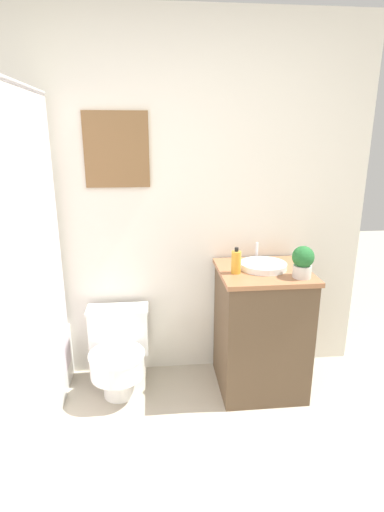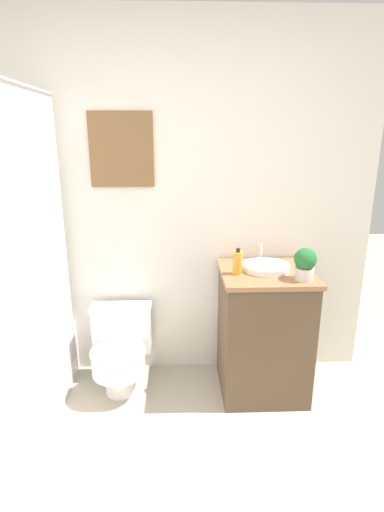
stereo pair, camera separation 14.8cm
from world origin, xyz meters
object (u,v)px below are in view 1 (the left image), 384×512
toilet (118,351)px  potted_plant (303,261)px  sink (263,266)px  soap_bottle (236,262)px

toilet → potted_plant: potted_plant is taller
toilet → sink: sink is taller
toilet → sink: bearing=-1.6°
soap_bottle → potted_plant: size_ratio=0.85×
toilet → soap_bottle: soap_bottle is taller
soap_bottle → potted_plant: bearing=-17.3°
toilet → sink: 1.15m
sink → potted_plant: bearing=-45.1°
toilet → sink: (0.98, -0.03, 0.60)m
sink → soap_bottle: bearing=-160.2°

